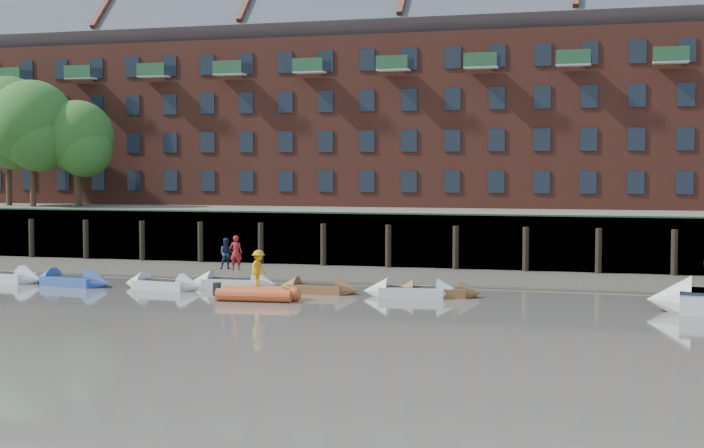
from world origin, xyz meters
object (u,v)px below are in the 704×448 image
at_px(rowboat_0, 4,277).
at_px(rowboat_4, 317,289).
at_px(rowboat_3, 233,283).
at_px(person_rib_crew, 259,268).
at_px(person_rower_a, 236,253).
at_px(person_rower_b, 227,254).
at_px(rowboat_2, 163,285).
at_px(rowboat_6, 436,292).
at_px(rowboat_1, 71,281).
at_px(rowboat_5, 412,292).
at_px(rib_tender, 261,294).

bearing_deg(rowboat_0, rowboat_4, 9.39).
bearing_deg(rowboat_3, person_rib_crew, -55.39).
distance_m(person_rower_a, person_rower_b, 0.58).
relative_size(rowboat_2, rowboat_4, 1.09).
xyz_separation_m(rowboat_6, person_rower_a, (-10.23, 0.82, 1.53)).
bearing_deg(rowboat_1, rowboat_3, 19.40).
bearing_deg(rowboat_2, person_rower_b, 39.92).
bearing_deg(rowboat_0, person_rib_crew, -1.62).
xyz_separation_m(rowboat_3, rowboat_5, (9.32, -1.01, 0.01)).
relative_size(rowboat_0, rowboat_4, 1.22).
bearing_deg(rowboat_3, rowboat_2, -155.61).
relative_size(rowboat_1, rowboat_6, 1.11).
height_order(rowboat_3, person_rib_crew, person_rib_crew).
bearing_deg(rowboat_0, rowboat_6, 9.74).
relative_size(rowboat_3, rib_tender, 1.19).
bearing_deg(rib_tender, rowboat_0, 164.00).
xyz_separation_m(rowboat_3, rowboat_6, (10.38, -0.77, -0.02)).
height_order(rowboat_0, rowboat_5, rowboat_0).
bearing_deg(rowboat_2, rowboat_0, -176.37).
xyz_separation_m(rowboat_5, rib_tender, (-6.36, -2.88, 0.05)).
distance_m(rowboat_5, person_rower_a, 9.35).
height_order(rowboat_3, rowboat_6, rowboat_3).
bearing_deg(rowboat_5, rowboat_3, 168.96).
xyz_separation_m(rowboat_0, rowboat_4, (17.13, 0.02, -0.04)).
bearing_deg(rowboat_4, rowboat_2, -172.60).
relative_size(rib_tender, person_rower_a, 2.21).
height_order(rowboat_3, rib_tender, rowboat_3).
height_order(person_rower_a, person_rib_crew, person_rower_a).
height_order(rowboat_2, rowboat_6, rowboat_2).
bearing_deg(person_rib_crew, rowboat_5, -57.68).
bearing_deg(rowboat_4, rowboat_3, 171.97).
xyz_separation_m(rowboat_1, rib_tender, (11.12, -2.42, 0.04)).
bearing_deg(rowboat_6, rowboat_1, 172.25).
bearing_deg(rowboat_1, rowboat_6, 11.33).
xyz_separation_m(rowboat_2, rowboat_4, (7.78, 0.60, -0.02)).
bearing_deg(rowboat_3, rowboat_0, -177.50).
distance_m(rowboat_2, rowboat_6, 13.48).
relative_size(rowboat_2, person_rower_a, 2.60).
xyz_separation_m(rowboat_3, person_rib_crew, (2.87, -3.90, 1.20)).
bearing_deg(rowboat_0, person_rower_a, 13.80).
relative_size(rowboat_6, person_rower_b, 2.76).
bearing_deg(person_rower_b, rowboat_2, -170.54).
bearing_deg(person_rower_a, rowboat_0, -0.90).
relative_size(rowboat_0, rib_tender, 1.32).
bearing_deg(rowboat_6, person_rib_crew, -167.32).
height_order(rowboat_5, rib_tender, rowboat_5).
bearing_deg(rib_tender, person_rower_b, 124.26).
bearing_deg(rowboat_2, rowboat_3, 33.36).
bearing_deg(rowboat_0, rib_tender, -1.54).
height_order(rowboat_2, person_rower_b, person_rower_b).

